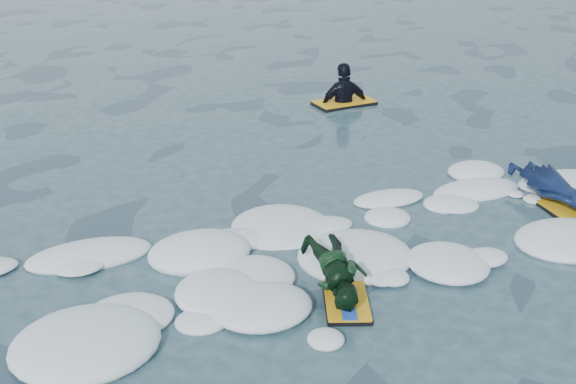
# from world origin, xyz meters

# --- Properties ---
(ground) EXTENTS (120.00, 120.00, 0.00)m
(ground) POSITION_xyz_m (0.00, 0.00, 0.00)
(ground) COLOR #162F36
(ground) RESTS_ON ground
(foam_band) EXTENTS (12.00, 3.10, 0.30)m
(foam_band) POSITION_xyz_m (0.00, 1.03, 0.00)
(foam_band) COLOR white
(foam_band) RESTS_ON ground
(prone_woman_unit) EXTENTS (0.66, 1.59, 0.41)m
(prone_woman_unit) POSITION_xyz_m (3.00, 0.84, 0.21)
(prone_woman_unit) COLOR black
(prone_woman_unit) RESTS_ON ground
(prone_child_unit) EXTENTS (0.79, 1.24, 0.44)m
(prone_child_unit) POSITION_xyz_m (-0.35, -0.02, 0.22)
(prone_child_unit) COLOR black
(prone_child_unit) RESTS_ON ground
(waiting_rider_unit) EXTENTS (1.12, 0.69, 1.60)m
(waiting_rider_unit) POSITION_xyz_m (2.42, 5.73, -0.04)
(waiting_rider_unit) COLOR black
(waiting_rider_unit) RESTS_ON ground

